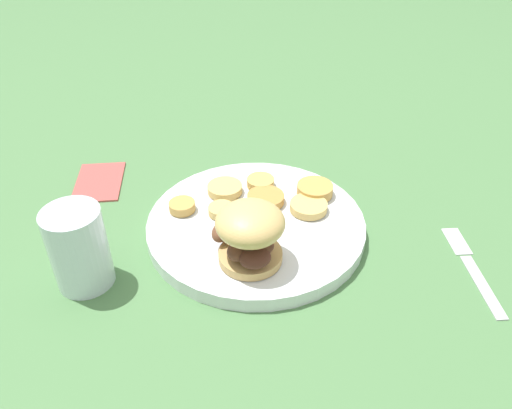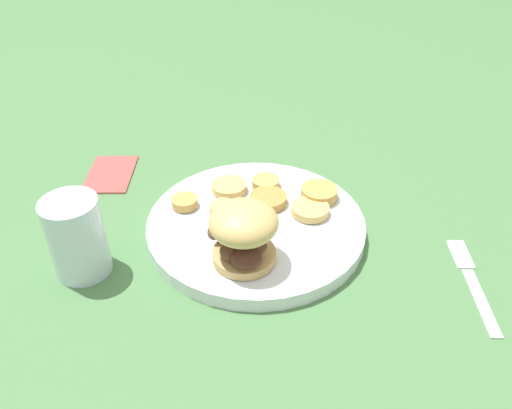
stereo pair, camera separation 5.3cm
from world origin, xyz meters
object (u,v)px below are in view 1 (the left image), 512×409
object	(u,v)px
sandwich	(247,233)
fork	(473,268)
drinking_glass	(79,248)
dinner_plate	(256,224)

from	to	relation	value
sandwich	fork	bearing A→B (deg)	95.55
sandwich	drinking_glass	size ratio (longest dim) A/B	1.00
dinner_plate	drinking_glass	distance (m)	0.24
fork	drinking_glass	world-z (taller)	drinking_glass
fork	sandwich	bearing A→B (deg)	-84.45
fork	drinking_glass	xyz separation A→B (m)	(0.06, -0.50, 0.05)
dinner_plate	fork	xyz separation A→B (m)	(0.06, 0.29, -0.01)
fork	drinking_glass	distance (m)	0.50
dinner_plate	sandwich	bearing A→B (deg)	-2.56
dinner_plate	fork	distance (m)	0.30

